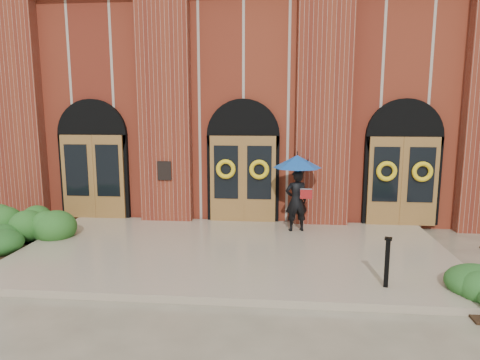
# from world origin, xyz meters

# --- Properties ---
(ground) EXTENTS (90.00, 90.00, 0.00)m
(ground) POSITION_xyz_m (0.00, 0.00, 0.00)
(ground) COLOR gray
(ground) RESTS_ON ground
(landing) EXTENTS (10.00, 5.30, 0.15)m
(landing) POSITION_xyz_m (0.00, 0.15, 0.07)
(landing) COLOR tan
(landing) RESTS_ON ground
(church_building) EXTENTS (16.20, 12.53, 7.00)m
(church_building) POSITION_xyz_m (0.00, 8.78, 3.50)
(church_building) COLOR maroon
(church_building) RESTS_ON ground
(man_with_umbrella) EXTENTS (1.56, 1.56, 2.06)m
(man_with_umbrella) POSITION_xyz_m (1.52, 1.84, 1.59)
(man_with_umbrella) COLOR black
(man_with_umbrella) RESTS_ON landing
(metal_post) EXTENTS (0.16, 0.16, 0.94)m
(metal_post) POSITION_xyz_m (3.05, -1.74, 0.65)
(metal_post) COLOR black
(metal_post) RESTS_ON landing
(hedge_wall_left) EXTENTS (3.07, 1.23, 0.79)m
(hedge_wall_left) POSITION_xyz_m (-5.70, 1.04, 0.39)
(hedge_wall_left) COLOR #24541C
(hedge_wall_left) RESTS_ON ground
(hedge_front_left) EXTENTS (1.58, 1.36, 0.56)m
(hedge_front_left) POSITION_xyz_m (-5.10, -0.01, 0.28)
(hedge_front_left) COLOR #1E4E1B
(hedge_front_left) RESTS_ON ground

